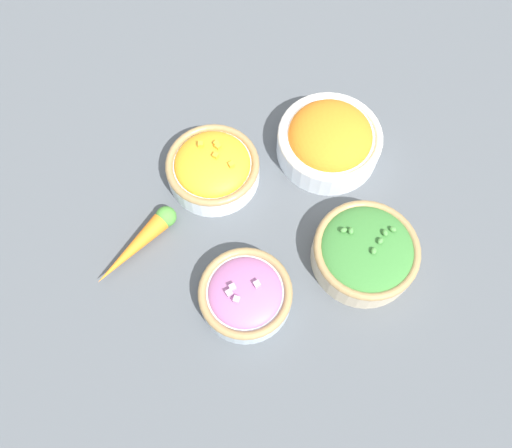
# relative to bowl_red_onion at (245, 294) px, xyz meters

# --- Properties ---
(ground_plane) EXTENTS (3.00, 3.00, 0.00)m
(ground_plane) POSITION_rel_bowl_red_onion_xyz_m (-0.08, -0.07, -0.02)
(ground_plane) COLOR #4C5156
(bowl_red_onion) EXTENTS (0.13, 0.13, 0.05)m
(bowl_red_onion) POSITION_rel_bowl_red_onion_xyz_m (0.00, 0.00, 0.00)
(bowl_red_onion) COLOR #B2C1CC
(bowl_red_onion) RESTS_ON ground_plane
(bowl_squash) EXTENTS (0.15, 0.15, 0.07)m
(bowl_squash) POSITION_rel_bowl_red_onion_xyz_m (-0.10, -0.18, 0.01)
(bowl_squash) COLOR silver
(bowl_squash) RESTS_ON ground_plane
(bowl_carrots) EXTENTS (0.17, 0.17, 0.08)m
(bowl_carrots) POSITION_rel_bowl_red_onion_xyz_m (-0.27, -0.09, 0.01)
(bowl_carrots) COLOR silver
(bowl_carrots) RESTS_ON ground_plane
(bowl_broccoli) EXTENTS (0.15, 0.15, 0.06)m
(bowl_broccoli) POSITION_rel_bowl_red_onion_xyz_m (-0.17, 0.08, 0.01)
(bowl_broccoli) COLOR beige
(bowl_broccoli) RESTS_ON ground_plane
(loose_carrot) EXTENTS (0.16, 0.04, 0.03)m
(loose_carrot) POSITION_rel_bowl_red_onion_xyz_m (0.06, -0.17, -0.01)
(loose_carrot) COLOR orange
(loose_carrot) RESTS_ON ground_plane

